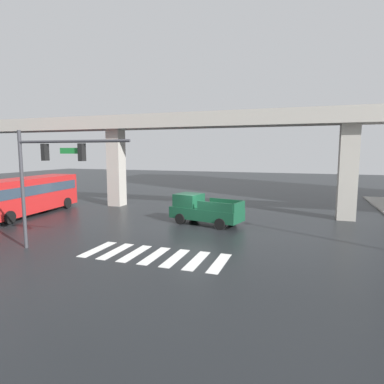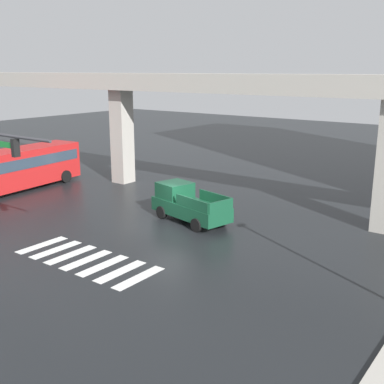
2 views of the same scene
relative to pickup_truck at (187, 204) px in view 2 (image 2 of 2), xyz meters
name	(u,v)px [view 2 (image 2 of 2)]	position (x,y,z in m)	size (l,w,h in m)	color
ground_plane	(169,227)	(-0.12, -1.59, -0.99)	(120.00, 120.00, 0.00)	black
crosswalk_stripes	(86,260)	(-0.12, -7.62, -0.98)	(7.15, 2.80, 0.01)	silver
elevated_overpass	(233,92)	(-0.12, 4.96, 6.21)	(54.72, 2.55, 8.32)	#ADA89E
pickup_truck	(187,204)	(0.00, 0.00, 0.00)	(5.40, 3.00, 2.08)	#14472D
city_bus	(14,167)	(-14.39, -1.75, 0.73)	(3.58, 10.99, 2.99)	red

